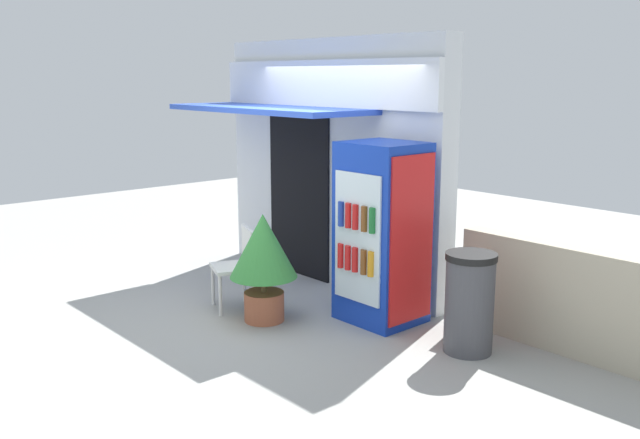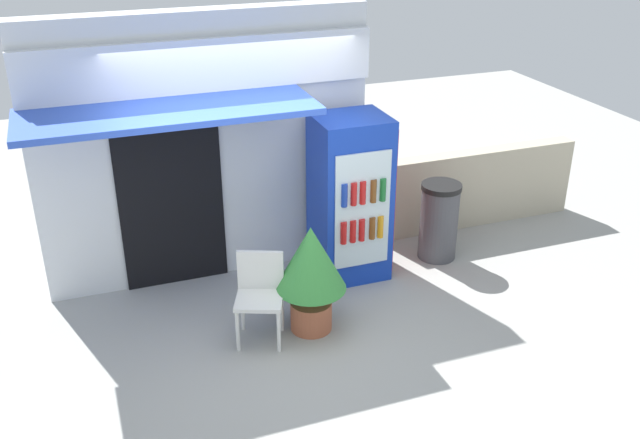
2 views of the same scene
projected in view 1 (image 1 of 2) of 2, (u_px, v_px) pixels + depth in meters
The scene contains 7 objects.
ground at pixel (253, 310), 7.23m from camera, with size 16.00×16.00×0.00m, color #A3A39E.
storefront_building at pixel (327, 157), 8.04m from camera, with size 3.47×1.22×2.81m.
drink_cooler at pixel (382, 233), 6.76m from camera, with size 0.76×0.72×1.78m.
plastic_chair at pixel (239, 262), 7.21m from camera, with size 0.54×0.53×0.85m.
potted_plant_near_shop at pixel (263, 254), 6.79m from camera, with size 0.67×0.67×1.08m.
trash_bin at pixel (469, 303), 6.06m from camera, with size 0.45×0.45×0.90m.
stone_boundary_wall at pixel (598, 307), 5.85m from camera, with size 2.65×0.23×0.96m, color #B7AD93.
Camera 1 is at (5.62, -4.05, 2.40)m, focal length 38.96 mm.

